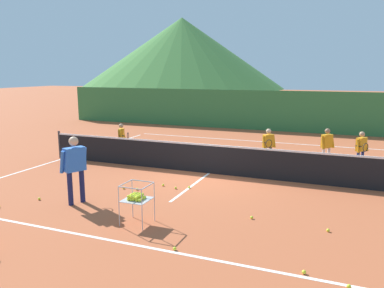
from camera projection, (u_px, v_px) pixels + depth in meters
ground_plane at (209, 173)px, 12.46m from camera, size 120.00×120.00×0.00m
line_baseline_near at (116, 241)px, 7.46m from camera, size 11.80×0.08×0.01m
line_baseline_far at (253, 141)px, 18.24m from camera, size 11.80×0.08×0.01m
line_sideline_west at (64, 158)px, 14.62m from camera, size 0.08×11.82×0.01m
line_service_center at (209, 173)px, 12.46m from camera, size 0.08×6.03×0.01m
tennis_net at (209, 158)px, 12.37m from camera, size 12.24×0.08×1.05m
instructor at (75, 164)px, 9.45m from camera, size 0.52×0.85×1.72m
student_0 at (122, 136)px, 14.94m from camera, size 0.57×0.53×1.28m
student_1 at (268, 143)px, 13.42m from camera, size 0.47×0.70×1.31m
student_2 at (327, 144)px, 13.28m from camera, size 0.48×0.49×1.34m
student_3 at (361, 147)px, 12.78m from camera, size 0.45×0.71×1.31m
ball_cart at (136, 197)px, 8.25m from camera, size 0.58×0.58×0.90m
tennis_ball_0 at (252, 217)px, 8.61m from camera, size 0.07×0.07×0.07m
tennis_ball_1 at (175, 249)px, 7.09m from camera, size 0.07×0.07×0.07m
tennis_ball_2 at (304, 272)px, 6.26m from camera, size 0.07×0.07×0.07m
tennis_ball_3 at (163, 185)px, 11.06m from camera, size 0.07×0.07×0.07m
tennis_ball_4 at (39, 199)px, 9.87m from camera, size 0.07×0.07×0.07m
tennis_ball_5 at (176, 188)px, 10.80m from camera, size 0.07×0.07×0.07m
tennis_ball_6 at (137, 189)px, 10.68m from camera, size 0.07×0.07×0.07m
tennis_ball_8 at (124, 188)px, 10.79m from camera, size 0.07×0.07×0.07m
tennis_ball_9 at (349, 286)px, 5.85m from camera, size 0.07×0.07×0.07m
tennis_ball_10 at (189, 187)px, 10.86m from camera, size 0.07×0.07×0.07m
tennis_ball_11 at (328, 230)px, 7.91m from camera, size 0.07×0.07×0.07m
windscreen_fence at (268, 111)px, 21.29m from camera, size 25.95×0.08×2.25m
hill_0 at (182, 53)px, 75.24m from camera, size 40.02×40.02×13.63m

